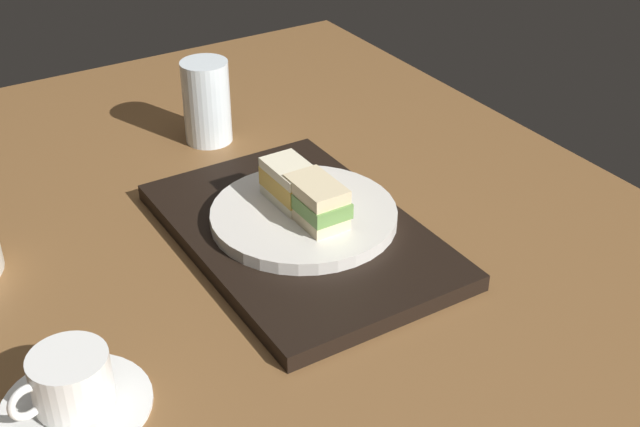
{
  "coord_description": "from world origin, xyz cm",
  "views": [
    {
      "loc": [
        -75.56,
        41.35,
        59.45
      ],
      "look_at": [
        -1.25,
        -4.44,
        5.0
      ],
      "focal_mm": 47.59,
      "sensor_mm": 36.0,
      "label": 1
    }
  ],
  "objects": [
    {
      "name": "sandwich_plate",
      "position": [
        2.21,
        -4.18,
        2.94
      ],
      "size": [
        23.5,
        23.5,
        1.64
      ],
      "primitive_type": "cylinder",
      "color": "silver",
      "rests_on": "serving_tray"
    },
    {
      "name": "drinking_glass",
      "position": [
        32.85,
        -5.43,
        6.36
      ],
      "size": [
        7.14,
        7.14,
        12.72
      ],
      "primitive_type": "cylinder",
      "color": "silver",
      "rests_on": "ground_plane"
    },
    {
      "name": "ground_plane",
      "position": [
        0.0,
        0.0,
        -1.5
      ],
      "size": [
        140.0,
        100.0,
        3.0
      ],
      "primitive_type": "cube",
      "color": "brown"
    },
    {
      "name": "coffee_cup",
      "position": [
        -12.22,
        30.17,
        2.63
      ],
      "size": [
        14.73,
        14.73,
        6.32
      ],
      "color": "white",
      "rests_on": "ground_plane"
    },
    {
      "name": "sandwich_near",
      "position": [
        -0.67,
        -4.32,
        6.41
      ],
      "size": [
        8.52,
        5.13,
        5.3
      ],
      "color": "beige",
      "rests_on": "sandwich_plate"
    },
    {
      "name": "sandwich_far",
      "position": [
        5.08,
        -4.04,
        6.3
      ],
      "size": [
        8.06,
        4.91,
        5.07
      ],
      "color": "#EFE5C1",
      "rests_on": "sandwich_plate"
    },
    {
      "name": "serving_tray",
      "position": [
        1.35,
        -3.02,
        1.06
      ],
      "size": [
        40.7,
        26.75,
        2.12
      ],
      "primitive_type": "cube",
      "color": "black",
      "rests_on": "ground_plane"
    }
  ]
}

